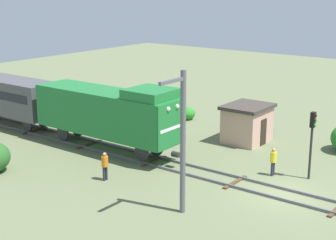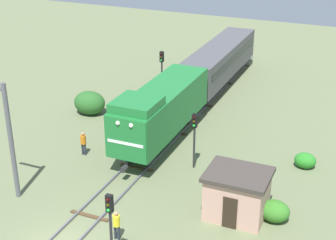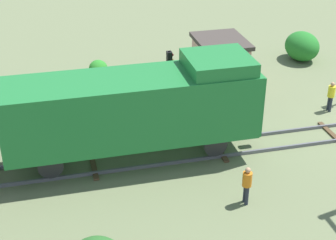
{
  "view_description": "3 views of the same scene",
  "coord_description": "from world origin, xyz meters",
  "px_view_note": "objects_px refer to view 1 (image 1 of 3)",
  "views": [
    {
      "loc": [
        -24.36,
        -10.68,
        11.05
      ],
      "look_at": [
        0.53,
        8.23,
        2.8
      ],
      "focal_mm": 55.0,
      "sensor_mm": 36.0,
      "label": 1
    },
    {
      "loc": [
        13.56,
        -17.42,
        16.75
      ],
      "look_at": [
        1.25,
        11.24,
        2.75
      ],
      "focal_mm": 55.0,
      "sensor_mm": 36.0,
      "label": 2
    },
    {
      "loc": [
        -19.75,
        16.27,
        12.86
      ],
      "look_at": [
        0.52,
        11.3,
        1.62
      ],
      "focal_mm": 55.0,
      "sensor_mm": 36.0,
      "label": 3
    }
  ],
  "objects_px": {
    "traffic_signal_near": "(312,133)",
    "worker_near_track": "(273,160)",
    "worker_by_signal": "(105,164)",
    "traffic_signal_mid": "(167,108)",
    "locomotive": "(109,111)",
    "relay_hut": "(247,123)",
    "catenary_mast": "(182,139)"
  },
  "relations": [
    {
      "from": "locomotive",
      "to": "worker_near_track",
      "type": "distance_m",
      "value": 11.43
    },
    {
      "from": "traffic_signal_near",
      "to": "traffic_signal_mid",
      "type": "bearing_deg",
      "value": 88.92
    },
    {
      "from": "catenary_mast",
      "to": "traffic_signal_near",
      "type": "bearing_deg",
      "value": -21.51
    },
    {
      "from": "worker_near_track",
      "to": "catenary_mast",
      "type": "relative_size",
      "value": 0.24
    },
    {
      "from": "locomotive",
      "to": "worker_by_signal",
      "type": "distance_m",
      "value": 5.81
    },
    {
      "from": "locomotive",
      "to": "catenary_mast",
      "type": "relative_size",
      "value": 1.61
    },
    {
      "from": "locomotive",
      "to": "catenary_mast",
      "type": "distance_m",
      "value": 11.01
    },
    {
      "from": "traffic_signal_near",
      "to": "relay_hut",
      "type": "height_order",
      "value": "traffic_signal_near"
    },
    {
      "from": "locomotive",
      "to": "traffic_signal_near",
      "type": "distance_m",
      "value": 13.36
    },
    {
      "from": "traffic_signal_near",
      "to": "worker_near_track",
      "type": "height_order",
      "value": "traffic_signal_near"
    },
    {
      "from": "catenary_mast",
      "to": "relay_hut",
      "type": "distance_m",
      "value": 13.21
    },
    {
      "from": "worker_near_track",
      "to": "locomotive",
      "type": "bearing_deg",
      "value": 76.67
    },
    {
      "from": "traffic_signal_near",
      "to": "catenary_mast",
      "type": "bearing_deg",
      "value": 158.49
    },
    {
      "from": "locomotive",
      "to": "relay_hut",
      "type": "bearing_deg",
      "value": -40.78
    },
    {
      "from": "locomotive",
      "to": "worker_by_signal",
      "type": "height_order",
      "value": "locomotive"
    },
    {
      "from": "worker_near_track",
      "to": "catenary_mast",
      "type": "bearing_deg",
      "value": 144.39
    },
    {
      "from": "traffic_signal_near",
      "to": "traffic_signal_mid",
      "type": "relative_size",
      "value": 1.05
    },
    {
      "from": "traffic_signal_near",
      "to": "relay_hut",
      "type": "xyz_separation_m",
      "value": [
        4.3,
        6.5,
        -1.42
      ]
    },
    {
      "from": "traffic_signal_near",
      "to": "traffic_signal_mid",
      "type": "height_order",
      "value": "traffic_signal_near"
    },
    {
      "from": "traffic_signal_near",
      "to": "worker_near_track",
      "type": "bearing_deg",
      "value": 112.39
    },
    {
      "from": "worker_near_track",
      "to": "relay_hut",
      "type": "distance_m",
      "value": 6.85
    },
    {
      "from": "worker_near_track",
      "to": "worker_by_signal",
      "type": "distance_m",
      "value": 9.93
    },
    {
      "from": "traffic_signal_mid",
      "to": "worker_by_signal",
      "type": "xyz_separation_m",
      "value": [
        -7.6,
        -1.29,
        -1.69
      ]
    },
    {
      "from": "worker_by_signal",
      "to": "traffic_signal_mid",
      "type": "bearing_deg",
      "value": -34.22
    },
    {
      "from": "catenary_mast",
      "to": "relay_hut",
      "type": "bearing_deg",
      "value": 14.48
    },
    {
      "from": "locomotive",
      "to": "relay_hut",
      "type": "relative_size",
      "value": 3.31
    },
    {
      "from": "worker_by_signal",
      "to": "relay_hut",
      "type": "xyz_separation_m",
      "value": [
        11.7,
        -2.86,
        0.4
      ]
    },
    {
      "from": "catenary_mast",
      "to": "worker_near_track",
      "type": "bearing_deg",
      "value": -10.0
    },
    {
      "from": "worker_near_track",
      "to": "relay_hut",
      "type": "xyz_separation_m",
      "value": [
        5.1,
        4.56,
        0.4
      ]
    },
    {
      "from": "locomotive",
      "to": "traffic_signal_mid",
      "type": "height_order",
      "value": "locomotive"
    },
    {
      "from": "traffic_signal_mid",
      "to": "worker_by_signal",
      "type": "height_order",
      "value": "traffic_signal_mid"
    },
    {
      "from": "traffic_signal_mid",
      "to": "worker_near_track",
      "type": "distance_m",
      "value": 8.93
    }
  ]
}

